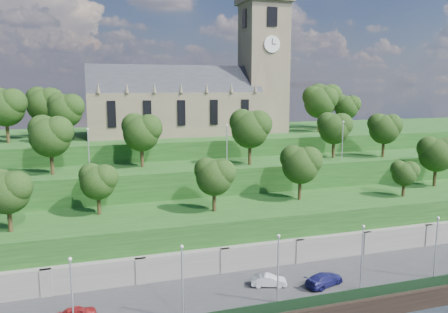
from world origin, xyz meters
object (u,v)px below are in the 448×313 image
object	(u,v)px
car_middle	(269,280)
car_right	(324,279)
church	(199,95)
car_left	(77,313)

from	to	relation	value
car_middle	car_right	bearing A→B (deg)	-88.54
car_right	church	bearing A→B (deg)	-13.83
car_middle	car_right	xyz separation A→B (m)	(6.04, -1.72, 0.06)
car_middle	car_right	size ratio (longest dim) A/B	0.81
car_left	car_right	distance (m)	26.48
church	car_left	xyz separation A→B (m)	(-22.57, -40.61, -19.91)
church	car_right	world-z (taller)	church
church	car_left	distance (m)	50.55
car_right	car_middle	bearing A→B (deg)	54.88
church	car_middle	bearing A→B (deg)	-93.09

